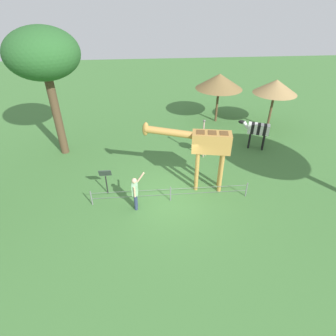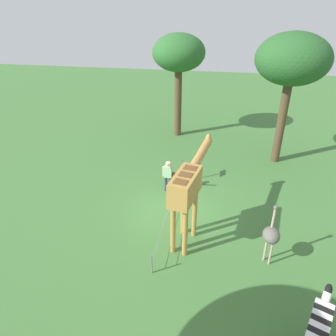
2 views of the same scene
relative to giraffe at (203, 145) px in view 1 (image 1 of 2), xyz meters
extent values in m
plane|color=#427538|center=(1.54, 0.65, -2.30)|extent=(60.00, 60.00, 0.00)
cylinder|color=#BC8942|center=(0.25, 0.18, -1.30)|extent=(0.18, 0.18, 2.01)
cylinder|color=#BC8942|center=(0.16, -0.26, -1.30)|extent=(0.18, 0.18, 2.01)
cylinder|color=#BC8942|center=(-0.83, 0.39, -1.30)|extent=(0.18, 0.18, 2.01)
cylinder|color=#BC8942|center=(-0.92, -0.05, -1.30)|extent=(0.18, 0.18, 2.01)
cube|color=#BC8942|center=(-0.33, 0.06, 0.16)|extent=(1.80, 1.01, 0.90)
cube|color=brown|center=(0.16, -0.03, 0.62)|extent=(0.44, 0.50, 0.02)
cube|color=brown|center=(-0.33, 0.06, 0.62)|extent=(0.44, 0.50, 0.02)
cube|color=brown|center=(-0.82, 0.16, 0.62)|extent=(0.44, 0.50, 0.02)
cylinder|color=#BC8942|center=(1.38, -0.27, 0.54)|extent=(2.36, 0.76, 0.54)
ellipsoid|color=#BC8942|center=(2.51, -0.49, 0.65)|extent=(0.38, 0.32, 0.66)
cylinder|color=brown|center=(2.51, -0.43, 0.83)|extent=(0.05, 0.05, 0.14)
cylinder|color=brown|center=(2.51, -0.55, 0.83)|extent=(0.05, 0.05, 0.14)
cylinder|color=navy|center=(3.08, 1.18, -1.91)|extent=(0.14, 0.14, 0.78)
cylinder|color=navy|center=(3.09, 1.38, -1.91)|extent=(0.14, 0.14, 0.78)
cube|color=#93C699|center=(3.08, 1.28, -1.25)|extent=(0.26, 0.37, 0.55)
sphere|color=#D8AD8C|center=(3.08, 1.28, -0.83)|extent=(0.22, 0.22, 0.22)
cylinder|color=#D8AD8C|center=(2.83, 1.13, -0.79)|extent=(0.37, 0.10, 0.50)
cylinder|color=#D8AD8C|center=(3.09, 1.50, -1.25)|extent=(0.08, 0.08, 0.50)
cube|color=brown|center=(3.12, 1.05, -1.42)|extent=(0.13, 0.21, 0.24)
cylinder|color=black|center=(-3.62, -3.60, -1.83)|extent=(0.12, 0.12, 0.95)
cylinder|color=black|center=(-3.73, -3.87, -1.83)|extent=(0.12, 0.12, 0.95)
cylinder|color=black|center=(-4.35, -3.28, -1.83)|extent=(0.12, 0.12, 0.95)
cylinder|color=black|center=(-4.47, -3.56, -1.83)|extent=(0.12, 0.12, 0.95)
cube|color=silver|center=(-4.52, -3.38, -1.05)|extent=(0.33, 0.47, 0.60)
cube|color=black|center=(-4.36, -3.44, -1.05)|extent=(0.33, 0.47, 0.60)
cube|color=silver|center=(-4.20, -3.51, -1.05)|extent=(0.33, 0.47, 0.60)
cube|color=black|center=(-4.04, -3.58, -1.05)|extent=(0.33, 0.47, 0.60)
cube|color=silver|center=(-3.89, -3.64, -1.05)|extent=(0.33, 0.47, 0.60)
cube|color=black|center=(-3.73, -3.71, -1.05)|extent=(0.33, 0.47, 0.60)
cube|color=silver|center=(-3.57, -3.78, -1.05)|extent=(0.33, 0.47, 0.60)
cylinder|color=silver|center=(-3.35, -3.87, -0.90)|extent=(0.49, 0.36, 0.47)
ellipsoid|color=black|center=(-3.12, -3.97, -0.75)|extent=(0.44, 0.32, 0.22)
cylinder|color=#CC9E93|center=(-0.69, -2.79, -1.85)|extent=(0.07, 0.07, 0.90)
cylinder|color=#CC9E93|center=(-0.85, -2.95, -1.85)|extent=(0.07, 0.07, 0.90)
ellipsoid|color=#66605B|center=(-0.77, -2.87, -1.12)|extent=(0.70, 0.56, 0.49)
cylinder|color=#CC9E93|center=(-0.62, -2.87, -0.57)|extent=(0.08, 0.08, 0.80)
sphere|color=#66605B|center=(-0.62, -2.87, -0.12)|extent=(0.14, 0.14, 0.14)
cylinder|color=brown|center=(-2.58, -7.77, -1.12)|extent=(0.16, 0.16, 2.37)
cone|color=brown|center=(-2.58, -7.77, 0.57)|extent=(3.19, 3.19, 0.99)
cylinder|color=brown|center=(-5.93, -6.38, -1.11)|extent=(0.16, 0.16, 2.39)
cone|color=#997A4C|center=(-5.93, -6.38, 0.53)|extent=(2.80, 2.80, 0.89)
cylinder|color=brown|center=(7.30, -4.05, -0.10)|extent=(0.44, 0.44, 4.40)
ellipsoid|color=#285B28|center=(7.30, -4.05, 3.17)|extent=(3.59, 3.59, 2.51)
cylinder|color=black|center=(4.44, 0.10, -1.83)|extent=(0.06, 0.06, 0.95)
cube|color=#333D38|center=(4.44, 0.10, -1.17)|extent=(0.56, 0.21, 0.38)
cylinder|color=slate|center=(-1.96, 0.90, -1.93)|extent=(0.05, 0.05, 0.75)
cylinder|color=slate|center=(1.54, 0.90, -1.93)|extent=(0.05, 0.05, 0.75)
cylinder|color=slate|center=(5.04, 0.90, -1.93)|extent=(0.05, 0.05, 0.75)
cube|color=slate|center=(1.54, 0.90, -1.66)|extent=(7.00, 0.01, 0.01)
cube|color=slate|center=(1.54, 0.90, -1.96)|extent=(7.00, 0.01, 0.01)
camera|label=1|loc=(2.49, 10.57, 5.82)|focal=29.46mm
camera|label=2|loc=(-9.22, -0.97, 5.69)|focal=33.43mm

